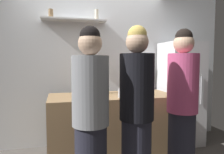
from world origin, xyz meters
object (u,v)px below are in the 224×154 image
(refrigerator, at_px, (181,93))
(person_grey_hoodie, at_px, (91,120))
(baking_pan, at_px, (137,92))
(wine_bottle_green_glass, at_px, (107,86))
(person_pink_top, at_px, (182,108))
(wine_bottle_amber_glass, at_px, (78,89))
(utensil_holder, at_px, (122,93))
(person_blonde, at_px, (137,115))
(water_bottle_plastic, at_px, (77,91))

(refrigerator, height_order, person_grey_hoodie, person_grey_hoodie)
(baking_pan, xyz_separation_m, wine_bottle_green_glass, (-0.40, 0.18, 0.09))
(baking_pan, height_order, person_pink_top, person_pink_top)
(refrigerator, bearing_deg, person_pink_top, -121.50)
(wine_bottle_green_glass, bearing_deg, refrigerator, 8.64)
(wine_bottle_amber_glass, bearing_deg, person_pink_top, -33.51)
(baking_pan, bearing_deg, wine_bottle_green_glass, 156.13)
(person_grey_hoodie, bearing_deg, baking_pan, -9.27)
(wine_bottle_green_glass, bearing_deg, utensil_holder, -73.32)
(person_blonde, distance_m, person_grey_hoodie, 0.46)
(wine_bottle_green_glass, distance_m, person_pink_top, 1.13)
(wine_bottle_green_glass, xyz_separation_m, person_pink_top, (0.66, -0.90, -0.16))
(person_blonde, bearing_deg, baking_pan, 108.07)
(wine_bottle_amber_glass, xyz_separation_m, water_bottle_plastic, (-0.03, -0.14, -0.02))
(refrigerator, xyz_separation_m, wine_bottle_amber_glass, (-1.77, -0.38, 0.18))
(person_blonde, bearing_deg, water_bottle_plastic, 165.48)
(wine_bottle_green_glass, height_order, person_pink_top, person_pink_top)
(utensil_holder, relative_size, person_grey_hoodie, 0.13)
(water_bottle_plastic, distance_m, person_pink_top, 1.27)
(utensil_holder, relative_size, wine_bottle_amber_glass, 0.78)
(refrigerator, distance_m, baking_pan, 1.02)
(baking_pan, bearing_deg, person_blonde, -111.31)
(baking_pan, relative_size, wine_bottle_green_glass, 1.14)
(wine_bottle_green_glass, xyz_separation_m, water_bottle_plastic, (-0.46, -0.32, -0.02))
(person_pink_top, xyz_separation_m, person_grey_hoodie, (-1.06, -0.17, -0.02))
(wine_bottle_amber_glass, bearing_deg, refrigerator, 12.19)
(utensil_holder, xyz_separation_m, person_pink_top, (0.55, -0.51, -0.11))
(utensil_holder, bearing_deg, baking_pan, 36.03)
(wine_bottle_amber_glass, relative_size, water_bottle_plastic, 1.44)
(refrigerator, relative_size, person_pink_top, 0.98)
(wine_bottle_amber_glass, distance_m, water_bottle_plastic, 0.15)
(wine_bottle_green_glass, bearing_deg, person_blonde, -86.34)
(utensil_holder, xyz_separation_m, wine_bottle_green_glass, (-0.12, 0.39, 0.05))
(person_blonde, bearing_deg, person_grey_hoodie, -136.62)
(person_grey_hoodie, bearing_deg, wine_bottle_green_glass, 12.24)
(wine_bottle_amber_glass, distance_m, person_grey_hoodie, 0.91)
(refrigerator, xyz_separation_m, person_blonde, (-1.27, -1.25, 0.01))
(person_pink_top, xyz_separation_m, person_blonde, (-0.60, -0.14, -0.01))
(person_pink_top, distance_m, person_grey_hoodie, 1.07)
(water_bottle_plastic, bearing_deg, wine_bottle_green_glass, 35.22)
(person_blonde, bearing_deg, person_pink_top, 52.53)
(baking_pan, relative_size, person_pink_top, 0.19)
(baking_pan, bearing_deg, water_bottle_plastic, -170.47)
(water_bottle_plastic, relative_size, person_blonde, 0.11)
(person_pink_top, bearing_deg, wine_bottle_green_glass, 171.17)
(baking_pan, distance_m, wine_bottle_amber_glass, 0.84)
(baking_pan, bearing_deg, person_grey_hoodie, -131.74)
(water_bottle_plastic, xyz_separation_m, person_pink_top, (1.12, -0.58, -0.14))
(refrigerator, bearing_deg, baking_pan, -157.83)
(person_blonde, bearing_deg, wine_bottle_amber_glass, 159.21)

